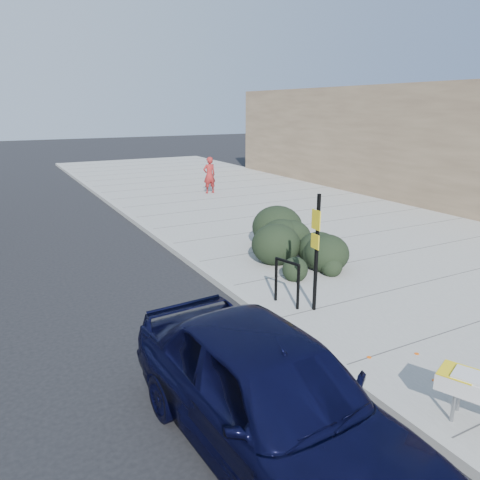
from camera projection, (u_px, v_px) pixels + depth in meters
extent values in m
plane|color=black|center=(275.00, 326.00, 9.32)|extent=(120.00, 120.00, 0.00)
cube|color=gray|center=(334.00, 231.00, 16.09)|extent=(11.20, 50.00, 0.15)
cube|color=#9E9E99|center=(182.00, 255.00, 13.52)|extent=(0.22, 50.00, 0.17)
cylinder|color=gray|center=(453.00, 407.00, 6.22)|extent=(0.05, 0.05, 0.42)
cylinder|color=gray|center=(459.00, 397.00, 6.44)|extent=(0.05, 0.05, 0.42)
cube|color=yellow|center=(458.00, 372.00, 6.22)|extent=(0.59, 0.59, 0.02)
cylinder|color=black|center=(298.00, 287.00, 9.62)|extent=(0.06, 0.06, 0.96)
cylinder|color=black|center=(276.00, 280.00, 10.06)|extent=(0.06, 0.06, 0.96)
cylinder|color=black|center=(287.00, 262.00, 9.71)|extent=(0.22, 0.61, 0.06)
cube|color=black|center=(316.00, 254.00, 9.38)|extent=(0.06, 0.06, 2.44)
cube|color=yellow|center=(316.00, 220.00, 9.17)|extent=(0.04, 0.28, 0.39)
cube|color=yellow|center=(315.00, 241.00, 9.29)|extent=(0.04, 0.26, 0.30)
ellipsoid|color=black|center=(288.00, 234.00, 12.88)|extent=(2.49, 3.87, 1.34)
imported|color=black|center=(270.00, 395.00, 5.70)|extent=(2.30, 5.01, 1.67)
imported|color=maroon|center=(209.00, 175.00, 22.51)|extent=(0.65, 0.44, 1.75)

